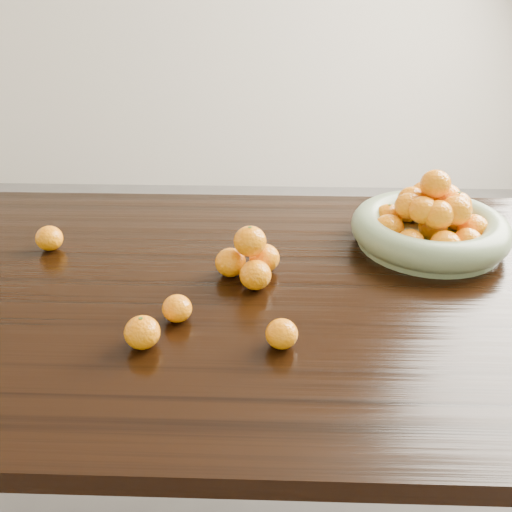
{
  "coord_description": "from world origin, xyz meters",
  "views": [
    {
      "loc": [
        0.02,
        -1.03,
        1.37
      ],
      "look_at": [
        -0.01,
        -0.02,
        0.83
      ],
      "focal_mm": 40.0,
      "sensor_mm": 36.0,
      "label": 1
    }
  ],
  "objects_px": {
    "dining_table": "(261,320)",
    "fruit_bowl": "(430,225)",
    "orange_pyramid": "(250,259)",
    "loose_orange_0": "(142,332)"
  },
  "relations": [
    {
      "from": "fruit_bowl",
      "to": "orange_pyramid",
      "type": "height_order",
      "value": "fruit_bowl"
    },
    {
      "from": "dining_table",
      "to": "fruit_bowl",
      "type": "distance_m",
      "value": 0.46
    },
    {
      "from": "orange_pyramid",
      "to": "dining_table",
      "type": "bearing_deg",
      "value": -51.22
    },
    {
      "from": "dining_table",
      "to": "fruit_bowl",
      "type": "relative_size",
      "value": 5.44
    },
    {
      "from": "orange_pyramid",
      "to": "loose_orange_0",
      "type": "relative_size",
      "value": 2.2
    },
    {
      "from": "fruit_bowl",
      "to": "orange_pyramid",
      "type": "bearing_deg",
      "value": -157.75
    },
    {
      "from": "dining_table",
      "to": "loose_orange_0",
      "type": "bearing_deg",
      "value": -133.33
    },
    {
      "from": "dining_table",
      "to": "loose_orange_0",
      "type": "relative_size",
      "value": 31.42
    },
    {
      "from": "dining_table",
      "to": "loose_orange_0",
      "type": "xyz_separation_m",
      "value": [
        -0.2,
        -0.22,
        0.12
      ]
    },
    {
      "from": "dining_table",
      "to": "fruit_bowl",
      "type": "bearing_deg",
      "value": 27.15
    }
  ]
}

